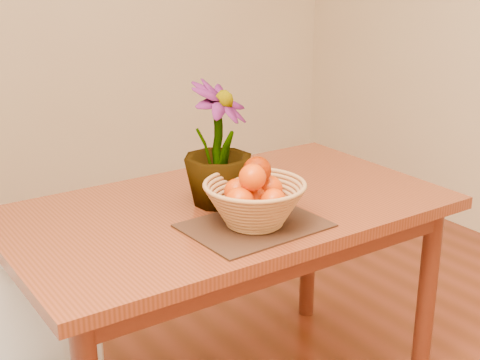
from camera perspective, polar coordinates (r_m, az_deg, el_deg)
table at (r=2.16m, az=-1.09°, el=-4.25°), size 1.40×0.80×0.75m
placemat at (r=1.96m, az=1.24°, el=-3.91°), size 0.41×0.31×0.01m
wicker_basket at (r=1.93m, az=1.25°, el=-2.18°), size 0.30×0.30×0.12m
orange_pile at (r=1.92m, az=1.30°, el=-0.54°), size 0.21×0.20×0.15m
potted_plant at (r=2.07m, az=-1.89°, el=3.03°), size 0.30×0.30×0.39m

